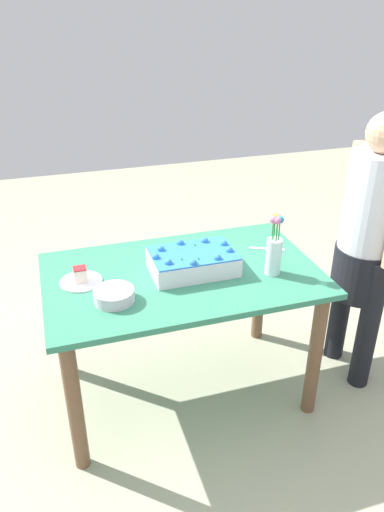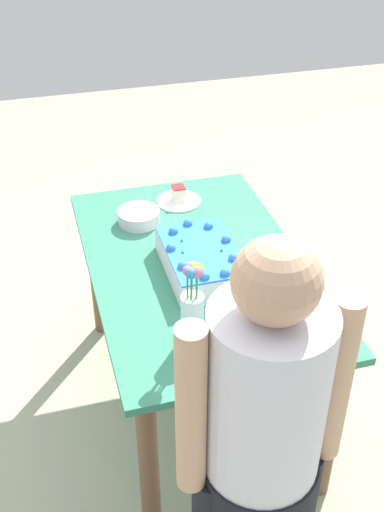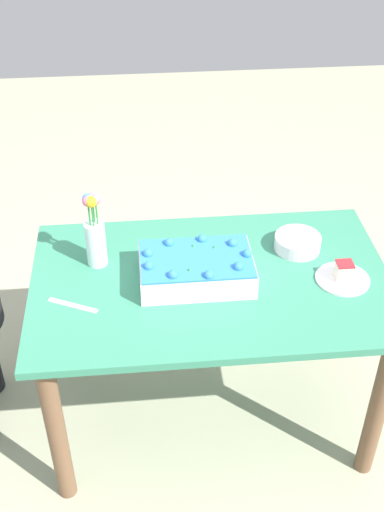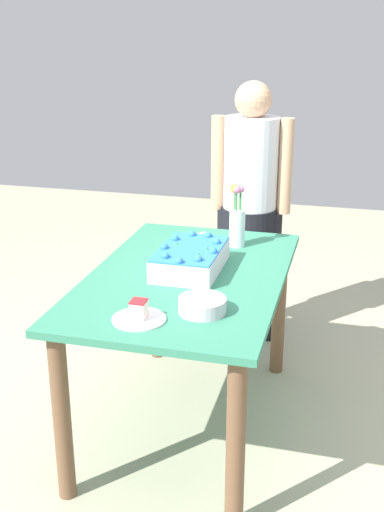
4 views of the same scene
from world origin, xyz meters
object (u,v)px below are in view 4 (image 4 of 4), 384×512
(sheet_cake, at_px, (190,259))
(person_standing, at_px, (250,198))
(flower_vase, at_px, (237,220))
(fruit_bowl, at_px, (202,305))
(serving_plate_with_slice, at_px, (139,315))
(cake_knife, at_px, (193,236))

(sheet_cake, distance_m, person_standing, 0.92)
(sheet_cake, relative_size, flower_vase, 1.35)
(fruit_bowl, height_order, person_standing, person_standing)
(serving_plate_with_slice, bearing_deg, flower_vase, 168.24)
(serving_plate_with_slice, distance_m, flower_vase, 0.93)
(serving_plate_with_slice, height_order, fruit_bowl, serving_plate_with_slice)
(cake_knife, bearing_deg, fruit_bowl, -137.71)
(flower_vase, distance_m, person_standing, 0.55)
(serving_plate_with_slice, relative_size, fruit_bowl, 1.10)
(cake_knife, bearing_deg, sheet_cake, -141.41)
(serving_plate_with_slice, xyz_separation_m, cake_knife, (-0.98, -0.05, -0.02))
(fruit_bowl, bearing_deg, cake_knife, -163.23)
(sheet_cake, xyz_separation_m, cake_knife, (-0.45, -0.10, -0.05))
(person_standing, bearing_deg, fruit_bowl, 2.18)
(serving_plate_with_slice, relative_size, cake_knife, 1.05)
(cake_knife, relative_size, flower_vase, 0.62)
(cake_knife, relative_size, fruit_bowl, 1.05)
(flower_vase, xyz_separation_m, fruit_bowl, (0.78, 0.02, -0.10))
(serving_plate_with_slice, distance_m, cake_knife, 0.99)
(cake_knife, xyz_separation_m, person_standing, (-0.46, 0.21, 0.10))
(sheet_cake, relative_size, serving_plate_with_slice, 2.07)
(serving_plate_with_slice, relative_size, flower_vase, 0.65)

